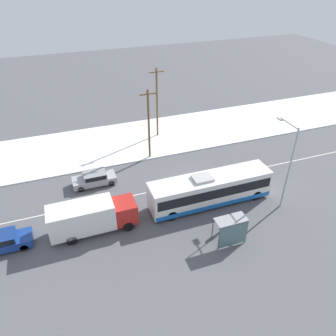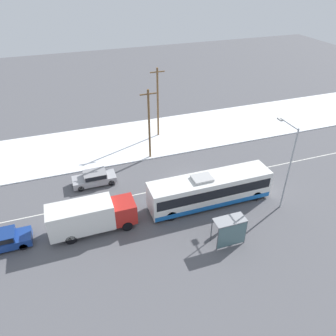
# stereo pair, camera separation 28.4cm
# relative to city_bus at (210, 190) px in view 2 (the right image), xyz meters

# --- Properties ---
(ground_plane) EXTENTS (120.00, 120.00, 0.00)m
(ground_plane) POSITION_rel_city_bus_xyz_m (-0.45, 3.47, -1.53)
(ground_plane) COLOR #56565B
(snow_lot) EXTENTS (80.00, 10.33, 0.12)m
(snow_lot) POSITION_rel_city_bus_xyz_m (-0.45, 14.57, -1.47)
(snow_lot) COLOR white
(snow_lot) RESTS_ON ground_plane
(lane_marking_center) EXTENTS (60.00, 0.12, 0.00)m
(lane_marking_center) POSITION_rel_city_bus_xyz_m (-0.45, 3.47, -1.53)
(lane_marking_center) COLOR silver
(lane_marking_center) RESTS_ON ground_plane
(city_bus) EXTENTS (11.65, 2.57, 3.13)m
(city_bus) POSITION_rel_city_bus_xyz_m (0.00, 0.00, 0.00)
(city_bus) COLOR white
(city_bus) RESTS_ON ground_plane
(box_truck) EXTENTS (7.25, 2.30, 2.85)m
(box_truck) POSITION_rel_city_bus_xyz_m (-11.04, -0.08, 0.06)
(box_truck) COLOR silver
(box_truck) RESTS_ON ground_plane
(sedan_car) EXTENTS (4.36, 1.80, 1.41)m
(sedan_car) POSITION_rel_city_bus_xyz_m (-9.76, 6.65, -0.76)
(sedan_car) COLOR #9E9EA3
(sedan_car) RESTS_ON ground_plane
(parked_car_near_truck) EXTENTS (4.34, 1.80, 1.45)m
(parked_car_near_truck) POSITION_rel_city_bus_xyz_m (-18.07, 0.29, -0.74)
(parked_car_near_truck) COLOR navy
(parked_car_near_truck) RESTS_ON ground_plane
(pedestrian_at_stop) EXTENTS (0.57, 0.26, 1.60)m
(pedestrian_at_stop) POSITION_rel_city_bus_xyz_m (-0.71, -3.92, -0.55)
(pedestrian_at_stop) COLOR #23232D
(pedestrian_at_stop) RESTS_ON ground_plane
(bus_shelter) EXTENTS (2.58, 1.20, 2.40)m
(bus_shelter) POSITION_rel_city_bus_xyz_m (-0.75, -5.40, 0.14)
(bus_shelter) COLOR gray
(bus_shelter) RESTS_ON ground_plane
(streetlamp) EXTENTS (0.36, 2.76, 8.13)m
(streetlamp) POSITION_rel_city_bus_xyz_m (6.08, -2.26, 3.56)
(streetlamp) COLOR #9EA3A8
(streetlamp) RESTS_ON ground_plane
(utility_pole_roadside) EXTENTS (1.80, 0.24, 8.20)m
(utility_pole_roadside) POSITION_rel_city_bus_xyz_m (-2.88, 9.85, 2.76)
(utility_pole_roadside) COLOR brown
(utility_pole_roadside) RESTS_ON ground_plane
(utility_pole_snowlot) EXTENTS (1.80, 0.24, 8.86)m
(utility_pole_snowlot) POSITION_rel_city_bus_xyz_m (-0.30, 14.77, 3.09)
(utility_pole_snowlot) COLOR brown
(utility_pole_snowlot) RESTS_ON ground_plane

